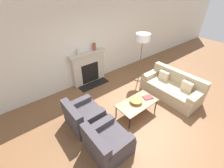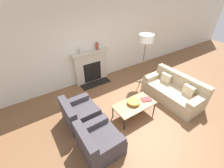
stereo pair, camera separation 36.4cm
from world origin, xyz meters
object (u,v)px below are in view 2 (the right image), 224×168
Objects in this scene: armchair_far at (80,114)px; bowl at (134,102)px; couch at (173,91)px; fireplace at (91,67)px; coffee_table at (134,105)px; armchair_near at (99,142)px; floor_lamp at (146,41)px; mantel_vase_left at (81,51)px; mantel_vase_center_left at (97,46)px; book at (146,99)px.

armchair_far reaches higher than bowl.
couch is 5.27× the size of bowl.
bowl is at bearing -87.05° from fireplace.
coffee_table is (-1.53, 0.12, 0.09)m from couch.
armchair_near is at bearing -114.46° from fireplace.
couch reaches higher than coffee_table.
floor_lamp reaches higher than bowl.
mantel_vase_left is at bearing 150.70° from floor_lamp.
mantel_vase_left is (0.90, 1.70, 0.99)m from armchair_far.
armchair_far is 2.16m from mantel_vase_left.
couch is 1.54m from coffee_table.
bowl is 0.20× the size of floor_lamp.
floor_lamp is at bearing 40.68° from coffee_table.
fireplace is at bearing 92.95° from bowl.
mantel_vase_center_left is at bearing -41.98° from armchair_far.
armchair_far is 1.47m from bowl.
book is at bearing -93.95° from couch.
armchair_far is 3.13m from floor_lamp.
couch is 2.13× the size of armchair_far.
coffee_table is at bearing -73.68° from armchair_near.
mantel_vase_left is at bearing -28.02° from armchair_far.
armchair_far is 2.47× the size of bowl.
coffee_table is 4.74× the size of mantel_vase_center_left.
fireplace reaches higher than bowl.
fireplace is 0.77× the size of floor_lamp.
armchair_near is 0.49× the size of floor_lamp.
couch is 1.85m from floor_lamp.
armchair_far is 2.50m from mantel_vase_center_left.
coffee_table is 2.49m from mantel_vase_center_left.
armchair_far is at bearing 156.92° from bowl.
armchair_near is 5.21× the size of mantel_vase_left.
floor_lamp is 2.19m from mantel_vase_left.
floor_lamp reaches higher than armchair_near.
book is at bearing -5.92° from coffee_table.
mantel_vase_center_left is (0.19, 2.27, 0.85)m from bowl.
floor_lamp reaches higher than couch.
armchair_far is 1.87m from book.
armchair_far is at bearing -125.98° from fireplace.
couch is at bearing -84.55° from armchair_near.
mantel_vase_center_left reaches higher than bowl.
mantel_vase_center_left reaches higher than mantel_vase_left.
couch reaches higher than armchair_near.
bowl is 2.45m from mantel_vase_left.
couch is 5.72× the size of book.
fireplace is 2.97m from armchair_near.
floor_lamp is at bearing -33.66° from fireplace.
floor_lamp is (1.05, 1.29, 1.12)m from book.
armchair_near is at bearing -119.49° from mantel_vase_center_left.
armchair_far is at bearing -167.18° from floor_lamp.
armchair_near is 1.00× the size of armchair_far.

